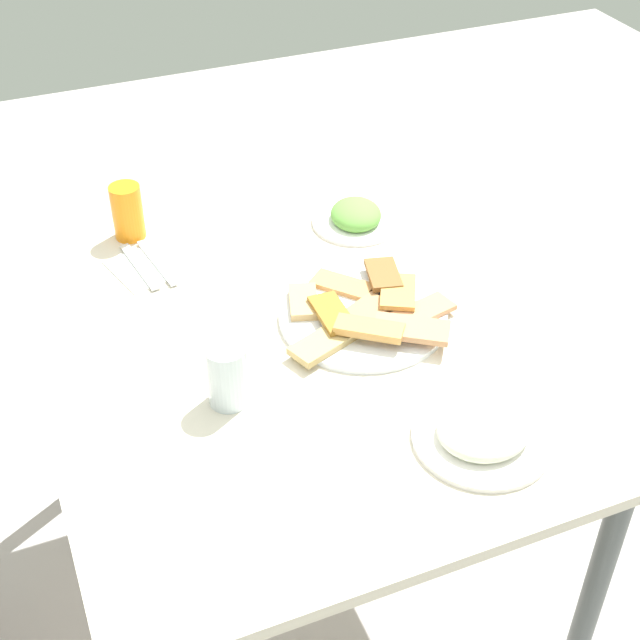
{
  "coord_description": "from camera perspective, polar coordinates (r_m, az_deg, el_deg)",
  "views": [
    {
      "loc": [
        -1.21,
        0.44,
        1.8
      ],
      "look_at": [
        0.0,
        -0.06,
        0.76
      ],
      "focal_mm": 50.67,
      "sensor_mm": 36.0,
      "label": 1
    }
  ],
  "objects": [
    {
      "name": "ground_plane",
      "position": [
        2.21,
        -1.48,
        -16.19
      ],
      "size": [
        6.0,
        6.0,
        0.0
      ],
      "primitive_type": "plane",
      "color": "#B6ADAB"
    },
    {
      "name": "paper_napkin",
      "position": [
        1.9,
        -10.78,
        3.36
      ],
      "size": [
        0.17,
        0.17,
        0.0
      ],
      "primitive_type": "cube",
      "rotation": [
        0.0,
        0.0,
        0.27
      ],
      "color": "white",
      "rests_on": "dining_table"
    },
    {
      "name": "soda_can",
      "position": [
        1.97,
        -12.06,
        6.7
      ],
      "size": [
        0.09,
        0.09,
        0.12
      ],
      "primitive_type": "cylinder",
      "rotation": [
        0.0,
        0.0,
        0.51
      ],
      "color": "orange",
      "rests_on": "dining_table"
    },
    {
      "name": "salad_plate_rice",
      "position": [
        2.0,
        2.28,
        6.53
      ],
      "size": [
        0.19,
        0.19,
        0.05
      ],
      "color": "white",
      "rests_on": "dining_table"
    },
    {
      "name": "spoon",
      "position": [
        1.89,
        -11.32,
        3.34
      ],
      "size": [
        0.18,
        0.04,
        0.0
      ],
      "primitive_type": "cube",
      "rotation": [
        0.0,
        0.0,
        0.14
      ],
      "color": "silver",
      "rests_on": "paper_napkin"
    },
    {
      "name": "drinking_glass",
      "position": [
        1.52,
        -5.87,
        -3.48
      ],
      "size": [
        0.07,
        0.07,
        0.12
      ],
      "primitive_type": "cylinder",
      "color": "silver",
      "rests_on": "dining_table"
    },
    {
      "name": "dining_table",
      "position": [
        1.72,
        -1.82,
        -3.38
      ],
      "size": [
        1.1,
        0.92,
        0.73
      ],
      "color": "beige",
      "rests_on": "ground_plane"
    },
    {
      "name": "salad_plate_greens",
      "position": [
        1.5,
        10.25,
        -7.0
      ],
      "size": [
        0.23,
        0.23,
        0.05
      ],
      "color": "white",
      "rests_on": "dining_table"
    },
    {
      "name": "pide_platter",
      "position": [
        1.72,
        2.78,
        0.35
      ],
      "size": [
        0.32,
        0.35,
        0.05
      ],
      "color": "white",
      "rests_on": "dining_table"
    },
    {
      "name": "fork",
      "position": [
        1.9,
        -10.27,
        3.58
      ],
      "size": [
        0.18,
        0.04,
        0.0
      ],
      "primitive_type": "cube",
      "rotation": [
        0.0,
        0.0,
        0.15
      ],
      "color": "silver",
      "rests_on": "paper_napkin"
    }
  ]
}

